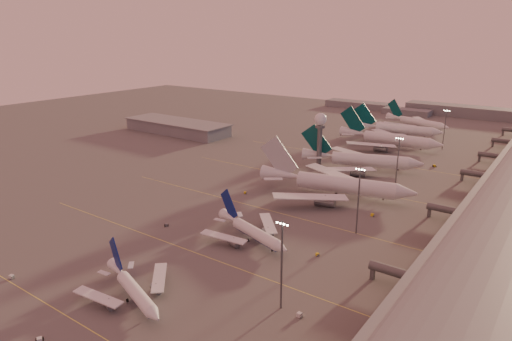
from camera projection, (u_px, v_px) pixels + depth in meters
The scene contains 26 objects.
ground at pixel (135, 249), 152.50m from camera, with size 700.00×700.00×0.00m, color #5E5B5B.
taxiway_markings at pixel (298, 217), 179.31m from camera, with size 180.00×185.25×0.02m.
hangar at pixel (177, 127), 326.90m from camera, with size 82.00×27.00×8.50m.
radar_tower at pixel (320, 130), 236.86m from camera, with size 6.40×6.40×31.10m.
mast_a at pixel (282, 261), 116.17m from camera, with size 3.60×0.56×25.00m.
mast_b at pixel (358, 198), 160.59m from camera, with size 3.60×0.56×25.00m.
mast_c at pixel (398, 161), 206.13m from camera, with size 3.60×0.56×25.00m.
mast_d at pixel (445, 128), 277.19m from camera, with size 3.60×0.56×25.00m.
distant_horizon at pixel (427, 109), 402.62m from camera, with size 165.00×37.50×9.00m.
narrowbody_near at pixel (133, 291), 122.89m from camera, with size 32.91×25.81×13.38m.
narrowbody_mid at pixel (252, 233), 157.82m from camera, with size 36.81×28.91×14.84m.
widebody_white at pixel (335, 187), 200.32m from camera, with size 69.48×55.14×24.70m.
greentail_a at pixel (361, 162), 238.97m from camera, with size 61.00×48.46×23.00m.
greentail_b at pixel (389, 141), 284.53m from camera, with size 66.00×53.30×23.97m.
greentail_c at pixel (397, 131), 314.13m from camera, with size 59.84×47.84×22.00m.
greentail_d at pixel (417, 124), 341.57m from camera, with size 52.23×41.49×19.70m.
gsv_truck_a at pixel (12, 275), 133.91m from camera, with size 6.29×3.56×2.40m.
gsv_tug_near at pixel (40, 340), 106.66m from camera, with size 3.98×4.65×1.14m.
gsv_catering_a at pixel (300, 309), 115.52m from camera, with size 5.91×3.12×4.69m.
gsv_tug_mid at pixel (166, 225), 170.32m from camera, with size 3.83×3.79×0.96m.
gsv_truck_b at pixel (318, 254), 147.39m from camera, with size 5.21×3.61×1.98m.
gsv_truck_c at pixel (246, 192), 204.28m from camera, with size 5.39×3.71×2.05m.
gsv_catering_b at pixel (373, 211), 179.00m from camera, with size 5.40×3.09×4.18m.
gsv_tug_far at pixel (306, 173), 232.23m from camera, with size 2.90×4.00×1.03m.
gsv_truck_d at pixel (305, 156), 261.21m from camera, with size 4.36×6.56×2.49m.
gsv_tug_hangar at pixel (434, 166), 245.07m from camera, with size 4.57×3.75×1.13m.
Camera 1 is at (113.46, -88.60, 69.84)m, focal length 32.00 mm.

